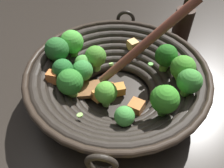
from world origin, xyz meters
TOP-DOWN VIEW (x-y plane):
  - ground_plane at (0.00, 0.00)m, footprint 4.00×4.00m
  - wok at (-0.00, -0.00)m, footprint 0.44×0.41m
  - soy_sauce_bottle at (-0.22, 0.17)m, footprint 0.05×0.05m

SIDE VIEW (x-z plane):
  - ground_plane at x=0.00m, z-range 0.00..0.00m
  - wok at x=0.00m, z-range -0.06..0.19m
  - soy_sauce_bottle at x=-0.22m, z-range -0.02..0.16m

